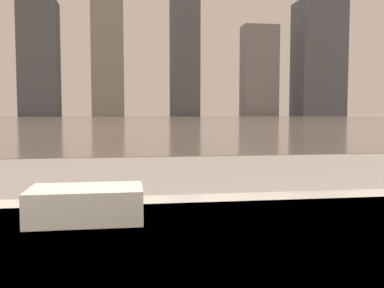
# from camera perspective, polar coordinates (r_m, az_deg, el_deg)

# --- Properties ---
(towel_stack) EXTENTS (0.27, 0.16, 0.08)m
(towel_stack) POSITION_cam_1_polar(r_m,az_deg,el_deg) (1.06, -13.91, -7.77)
(towel_stack) COLOR silver
(towel_stack) RESTS_ON bathtub
(harbor_water) EXTENTS (180.00, 110.00, 0.01)m
(harbor_water) POSITION_cam_1_polar(r_m,az_deg,el_deg) (62.25, -8.37, 3.35)
(harbor_water) COLOR gray
(harbor_water) RESTS_ON ground_plane
(skyline_tower_1) EXTENTS (9.93, 7.28, 30.06)m
(skyline_tower_1) POSITION_cam_1_polar(r_m,az_deg,el_deg) (121.28, -19.71, 10.60)
(skyline_tower_1) COLOR #4C515B
(skyline_tower_1) RESTS_ON ground_plane
(skyline_tower_2) EXTENTS (8.33, 9.38, 40.58)m
(skyline_tower_2) POSITION_cam_1_polar(r_m,az_deg,el_deg) (119.95, -11.17, 13.37)
(skyline_tower_2) COLOR gray
(skyline_tower_2) RESTS_ON ground_plane
(skyline_tower_3) EXTENTS (7.69, 7.16, 52.72)m
(skyline_tower_3) POSITION_cam_1_polar(r_m,az_deg,el_deg) (122.00, -1.00, 16.19)
(skyline_tower_3) COLOR #4C515B
(skyline_tower_3) RESTS_ON ground_plane
(skyline_tower_4) EXTENTS (9.90, 6.16, 25.46)m
(skyline_tower_4) POSITION_cam_1_polar(r_m,az_deg,el_deg) (124.50, 8.94, 9.55)
(skyline_tower_4) COLOR slate
(skyline_tower_4) RESTS_ON ground_plane
(skyline_tower_5) EXTENTS (13.00, 10.73, 32.84)m
(skyline_tower_5) POSITION_cam_1_polar(r_m,az_deg,el_deg) (131.25, 16.48, 10.77)
(skyline_tower_5) COLOR #4C515B
(skyline_tower_5) RESTS_ON ground_plane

